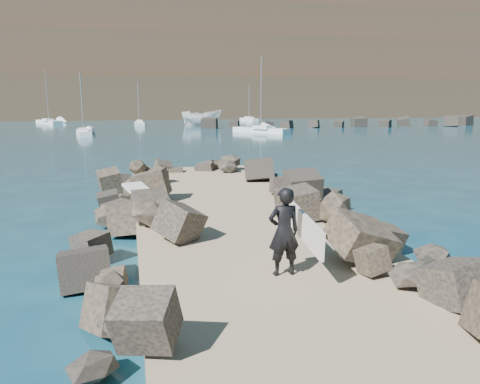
{
  "coord_description": "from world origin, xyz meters",
  "views": [
    {
      "loc": [
        -3.08,
        -14.04,
        4.12
      ],
      "look_at": [
        0.0,
        -1.0,
        1.5
      ],
      "focal_mm": 35.0,
      "sensor_mm": 36.0,
      "label": 1
    }
  ],
  "objects_px": {
    "surfboard_resting": "(148,202)",
    "sailboat_d": "(249,120)",
    "surfer_with_board": "(287,231)",
    "radome": "(390,0)",
    "boat_imported": "(202,118)"
  },
  "relations": [
    {
      "from": "surfer_with_board",
      "to": "sailboat_d",
      "type": "relative_size",
      "value": 0.31
    },
    {
      "from": "surfer_with_board",
      "to": "boat_imported",
      "type": "bearing_deg",
      "value": 82.75
    },
    {
      "from": "surfboard_resting",
      "to": "boat_imported",
      "type": "distance_m",
      "value": 65.79
    },
    {
      "from": "surfer_with_board",
      "to": "surfboard_resting",
      "type": "bearing_deg",
      "value": 114.26
    },
    {
      "from": "surfboard_resting",
      "to": "boat_imported",
      "type": "bearing_deg",
      "value": 58.11
    },
    {
      "from": "radome",
      "to": "sailboat_d",
      "type": "bearing_deg",
      "value": -134.33
    },
    {
      "from": "surfer_with_board",
      "to": "sailboat_d",
      "type": "distance_m",
      "value": 87.2
    },
    {
      "from": "surfer_with_board",
      "to": "radome",
      "type": "bearing_deg",
      "value": 59.31
    },
    {
      "from": "surfboard_resting",
      "to": "sailboat_d",
      "type": "xyz_separation_m",
      "value": [
        23.45,
        79.0,
        -0.7
      ]
    },
    {
      "from": "boat_imported",
      "to": "sailboat_d",
      "type": "distance_m",
      "value": 18.6
    },
    {
      "from": "radome",
      "to": "boat_imported",
      "type": "bearing_deg",
      "value": -133.69
    },
    {
      "from": "surfboard_resting",
      "to": "surfer_with_board",
      "type": "relative_size",
      "value": 1.19
    },
    {
      "from": "surfboard_resting",
      "to": "surfer_with_board",
      "type": "bearing_deg",
      "value": -87.56
    },
    {
      "from": "sailboat_d",
      "to": "surfboard_resting",
      "type": "bearing_deg",
      "value": -106.53
    },
    {
      "from": "boat_imported",
      "to": "surfer_with_board",
      "type": "relative_size",
      "value": 3.0
    }
  ]
}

